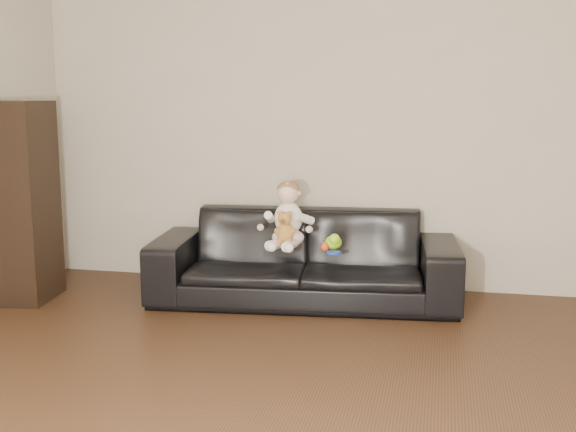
% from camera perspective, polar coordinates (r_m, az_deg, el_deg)
% --- Properties ---
extents(wall_back, '(5.00, 0.00, 5.00)m').
position_cam_1_polar(wall_back, '(5.62, 5.20, 7.49)').
color(wall_back, '#B7AD99').
rests_on(wall_back, ground).
extents(sofa, '(2.29, 1.07, 0.65)m').
position_cam_1_polar(sofa, '(5.30, 1.31, -3.28)').
color(sofa, black).
rests_on(sofa, floor).
extents(cabinet, '(0.42, 0.54, 1.46)m').
position_cam_1_polar(cabinet, '(5.60, -20.19, 1.04)').
color(cabinet, black).
rests_on(cabinet, floor).
extents(shelf_item, '(0.21, 0.27, 0.28)m').
position_cam_1_polar(shelf_item, '(5.55, -20.22, 4.38)').
color(shelf_item, silver).
rests_on(shelf_item, cabinet).
extents(baby, '(0.35, 0.42, 0.47)m').
position_cam_1_polar(baby, '(5.14, -0.03, -0.16)').
color(baby, '#FED6D9').
rests_on(baby, sofa).
extents(teddy_bear, '(0.15, 0.15, 0.23)m').
position_cam_1_polar(teddy_bear, '(5.01, -0.27, -0.92)').
color(teddy_bear, '#AB7731').
rests_on(teddy_bear, sofa).
extents(toy_green, '(0.17, 0.18, 0.10)m').
position_cam_1_polar(toy_green, '(5.08, 3.59, -2.10)').
color(toy_green, '#9DEA1B').
rests_on(toy_green, sofa).
extents(toy_rattle, '(0.07, 0.07, 0.06)m').
position_cam_1_polar(toy_rattle, '(5.02, 2.92, -2.50)').
color(toy_rattle, '#C84117').
rests_on(toy_rattle, sofa).
extents(toy_blue_disc, '(0.13, 0.13, 0.01)m').
position_cam_1_polar(toy_blue_disc, '(4.97, 3.62, -2.90)').
color(toy_blue_disc, '#1834C0').
rests_on(toy_blue_disc, sofa).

